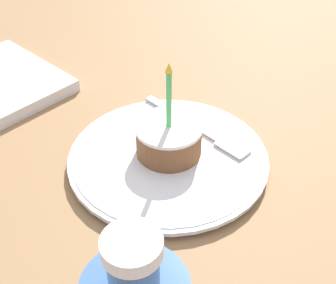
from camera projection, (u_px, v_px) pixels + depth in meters
name	position (u px, v px, depth m)	size (l,w,h in m)	color
ground_plane	(158.00, 164.00, 0.65)	(2.40, 2.40, 0.04)	olive
plate	(168.00, 158.00, 0.61)	(0.26, 0.26, 0.01)	silver
cake_slice	(171.00, 137.00, 0.60)	(0.09, 0.09, 0.13)	brown
fork	(200.00, 129.00, 0.65)	(0.19, 0.03, 0.00)	#B2B2B7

